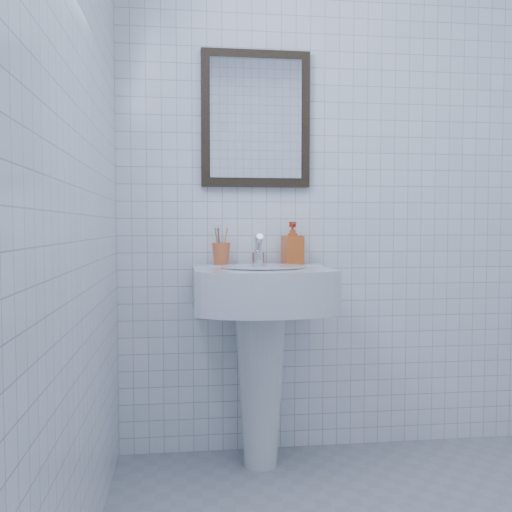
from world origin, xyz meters
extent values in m
cube|color=white|center=(0.00, 1.20, 1.25)|extent=(2.20, 0.02, 2.50)
cube|color=white|center=(-1.10, 0.00, 1.25)|extent=(0.02, 2.40, 2.50)
cone|color=silver|center=(-0.47, 1.01, 0.36)|extent=(0.23, 0.23, 0.73)
cube|color=silver|center=(-0.47, 0.96, 0.79)|extent=(0.58, 0.41, 0.18)
cube|color=silver|center=(-0.47, 1.12, 0.87)|extent=(0.58, 0.10, 0.03)
cylinder|color=silver|center=(-0.47, 0.93, 0.89)|extent=(0.36, 0.36, 0.01)
cylinder|color=silver|center=(-0.47, 1.09, 0.91)|extent=(0.06, 0.06, 0.06)
cylinder|color=silver|center=(-0.47, 1.08, 0.98)|extent=(0.03, 0.11, 0.09)
cylinder|color=silver|center=(-0.47, 1.12, 0.96)|extent=(0.04, 0.06, 0.10)
imported|color=red|center=(-0.30, 1.12, 0.98)|extent=(0.10, 0.10, 0.19)
cube|color=black|center=(-0.47, 1.18, 1.55)|extent=(0.50, 0.04, 0.62)
cube|color=silver|center=(-0.47, 1.16, 1.55)|extent=(0.42, 0.00, 0.54)
camera|label=1|loc=(-0.80, -1.44, 1.06)|focal=40.00mm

